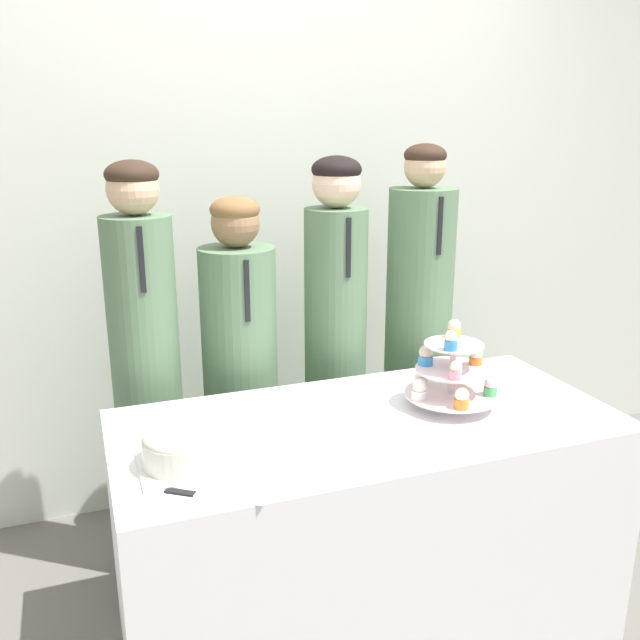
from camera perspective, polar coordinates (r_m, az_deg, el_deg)
The scene contains 9 objects.
wall_back at distance 3.00m, azimuth -4.47°, elevation 10.20°, with size 9.00×0.06×2.70m.
table at distance 2.32m, azimuth 3.89°, elevation -17.06°, with size 1.57×0.73×0.77m.
round_cake at distance 1.87m, azimuth -11.53°, elevation -10.24°, with size 0.23×0.23×0.12m.
cake_knife at distance 1.76m, azimuth -10.30°, elevation -14.32°, with size 0.22×0.16×0.01m.
cupcake_stand at distance 2.23m, azimuth 11.01°, elevation -4.35°, with size 0.30×0.30×0.28m.
student_0 at distance 2.55m, azimuth -14.33°, elevation -5.09°, with size 0.25×0.25×1.55m.
student_1 at distance 2.63m, azimuth -6.66°, elevation -5.95°, with size 0.28×0.29×1.42m.
student_2 at distance 2.71m, azimuth 1.30°, elevation -3.17°, with size 0.25×0.25×1.55m.
student_3 at distance 2.86m, azimuth 8.18°, elevation -2.38°, with size 0.27×0.28×1.59m.
Camera 1 is at (-0.81, -1.41, 1.66)m, focal length 38.00 mm.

